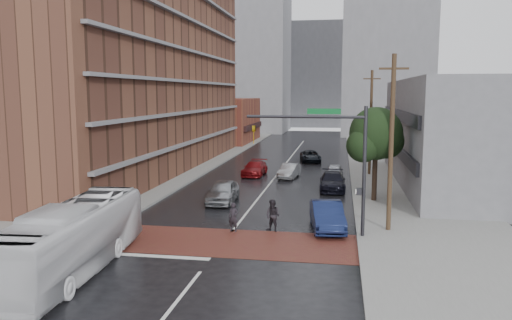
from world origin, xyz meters
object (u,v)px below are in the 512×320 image
at_px(car_travel_c, 255,168).
at_px(transit_bus, 73,239).
at_px(car_travel_a, 223,192).
at_px(pedestrian_a, 233,217).
at_px(car_parked_mid, 332,181).
at_px(pedestrian_b, 273,216).
at_px(car_travel_b, 289,171).
at_px(suv_travel, 310,156).
at_px(car_parked_near, 327,216).
at_px(car_parked_far, 334,171).

bearing_deg(car_travel_c, transit_bus, -94.85).
bearing_deg(car_travel_a, pedestrian_a, -74.25).
bearing_deg(car_parked_mid, car_travel_a, -143.17).
height_order(transit_bus, pedestrian_a, transit_bus).
height_order(pedestrian_b, car_travel_b, pedestrian_b).
xyz_separation_m(suv_travel, car_parked_near, (2.71, -28.76, 0.16)).
distance_m(transit_bus, car_parked_near, 14.08).
relative_size(transit_bus, car_travel_a, 2.30).
bearing_deg(car_parked_near, car_travel_a, 134.32).
xyz_separation_m(pedestrian_b, car_travel_a, (-4.59, 6.95, -0.11)).
bearing_deg(suv_travel, car_parked_near, -93.82).
height_order(car_travel_a, car_parked_mid, car_travel_a).
distance_m(transit_bus, car_travel_b, 27.07).
height_order(pedestrian_a, pedestrian_b, pedestrian_b).
relative_size(car_travel_c, suv_travel, 1.01).
bearing_deg(car_parked_mid, pedestrian_a, -113.13).
xyz_separation_m(car_travel_c, car_parked_far, (7.59, -0.02, -0.05)).
relative_size(pedestrian_a, suv_travel, 0.36).
distance_m(pedestrian_a, car_parked_near, 5.44).
bearing_deg(car_travel_c, pedestrian_b, -74.83).
xyz_separation_m(pedestrian_b, car_travel_c, (-4.37, 19.19, -0.24)).
bearing_deg(car_travel_a, pedestrian_b, -58.71).
xyz_separation_m(pedestrian_a, suv_travel, (2.56, 30.13, -0.19)).
distance_m(car_travel_c, car_parked_far, 7.59).
distance_m(pedestrian_b, car_parked_far, 19.44).
bearing_deg(pedestrian_a, car_parked_mid, 80.50).
height_order(pedestrian_a, car_travel_c, pedestrian_a).
distance_m(pedestrian_a, car_travel_b, 18.62).
bearing_deg(suv_travel, car_parked_far, -83.95).
bearing_deg(transit_bus, car_parked_near, 35.62).
bearing_deg(car_travel_c, car_travel_a, -88.67).
distance_m(suv_travel, car_parked_far, 10.97).
xyz_separation_m(transit_bus, car_parked_far, (11.01, 27.13, -0.90)).
height_order(car_travel_a, car_parked_near, car_travel_a).
xyz_separation_m(car_parked_near, car_parked_far, (0.18, 18.17, -0.18)).
relative_size(pedestrian_a, car_parked_mid, 0.33).
distance_m(suv_travel, car_parked_near, 28.89).
bearing_deg(transit_bus, car_parked_mid, 58.47).
bearing_deg(pedestrian_a, suv_travel, 97.54).
distance_m(pedestrian_a, car_travel_a, 7.68).
bearing_deg(pedestrian_a, pedestrian_b, 21.76).
bearing_deg(car_parked_near, suv_travel, 87.63).
height_order(car_parked_mid, car_parked_far, car_parked_mid).
bearing_deg(pedestrian_b, car_parked_near, 43.06).
height_order(transit_bus, suv_travel, transit_bus).
bearing_deg(car_parked_far, car_travel_c, -177.39).
xyz_separation_m(pedestrian_a, car_travel_b, (1.29, 18.58, -0.17)).
distance_m(car_travel_a, car_parked_mid, 9.82).
bearing_deg(pedestrian_a, car_parked_near, 26.94).
distance_m(car_parked_mid, car_parked_far, 6.17).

